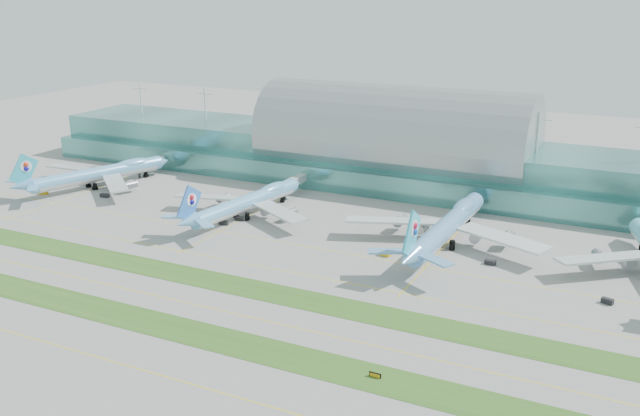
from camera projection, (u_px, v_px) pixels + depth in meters
The scene contains 19 objects.
ground at pixel (236, 289), 205.73m from camera, with size 700.00×700.00×0.00m, color gray.
terminal at pixel (394, 151), 311.80m from camera, with size 340.00×69.10×36.00m.
grass_strip_near at pixel (177, 329), 181.74m from camera, with size 420.00×12.00×0.08m, color #2D591E.
grass_strip_far at pixel (240, 286), 207.43m from camera, with size 420.00×12.00×0.08m, color #2D591E.
taxiline_a at pixel (124, 365), 164.61m from camera, with size 420.00×0.35×0.01m, color yellow.
taxiline_b at pixel (208, 308), 193.74m from camera, with size 420.00×0.35×0.01m, color yellow.
taxiline_c at pixel (268, 268), 221.15m from camera, with size 420.00×0.35×0.01m, color yellow.
taxiline_d at pixel (300, 245), 240.00m from camera, with size 420.00×0.35×0.01m, color yellow.
airliner_a at pixel (100, 173), 308.01m from camera, with size 60.75×70.68×20.10m.
airliner_b at pixel (248, 201), 268.72m from camera, with size 61.27×70.10×19.31m.
airliner_c at pixel (448, 225), 239.48m from camera, with size 70.78×80.25×22.11m.
gse_a at pixel (43, 192), 298.50m from camera, with size 3.79×1.80×1.54m, color #E4A80D.
gse_b at pixel (105, 195), 294.26m from camera, with size 3.73×1.78×1.48m, color black.
gse_c at pixel (224, 223), 260.50m from camera, with size 3.58×1.55×1.52m, color black.
gse_d at pixel (240, 219), 265.32m from camera, with size 3.84×1.63×1.38m, color black.
gse_e at pixel (385, 254), 230.55m from camera, with size 3.35×1.79×1.56m, color #C49D0B.
gse_f at pixel (490, 262), 223.41m from camera, with size 3.37×1.76×1.48m, color black.
gse_g at pixel (607, 301), 195.92m from camera, with size 3.20×1.56×1.55m, color black.
taxiway_sign_east at pixel (375, 375), 159.06m from camera, with size 2.87×0.41×1.21m.
Camera 1 is at (105.13, -159.29, 83.88)m, focal length 40.00 mm.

